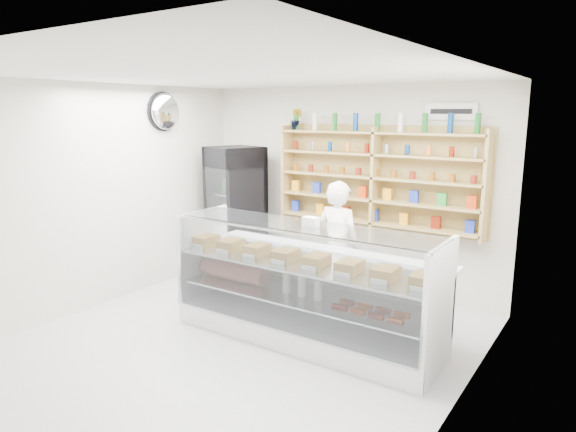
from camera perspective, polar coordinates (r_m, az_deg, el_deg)
The scene contains 8 objects.
room at distance 5.18m, azimuth -6.26°, elevation -0.20°, with size 5.00×5.00×5.00m.
display_counter at distance 5.66m, azimuth 1.92°, elevation -10.17°, with size 2.96×0.89×1.29m.
shop_worker at distance 6.36m, azimuth 5.57°, elevation -3.38°, with size 0.60×0.39×1.64m, color white.
drinks_cooler at distance 7.68m, azimuth -5.83°, elevation 0.42°, with size 0.86×0.85×1.94m.
wall_shelving at distance 6.86m, azimuth 9.71°, elevation 4.21°, with size 2.84×0.28×1.33m.
potted_plant at distance 7.40m, azimuth 0.91°, elevation 10.70°, with size 0.16×0.13×0.30m, color #1E6626.
security_mirror at distance 7.44m, azimuth -13.46°, elevation 11.23°, with size 0.15×0.50×0.50m, color silver.
wall_sign at distance 6.61m, azimuth 17.70°, elevation 11.02°, with size 0.62×0.03×0.20m, color white.
Camera 1 is at (3.28, -3.87, 2.44)m, focal length 32.00 mm.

